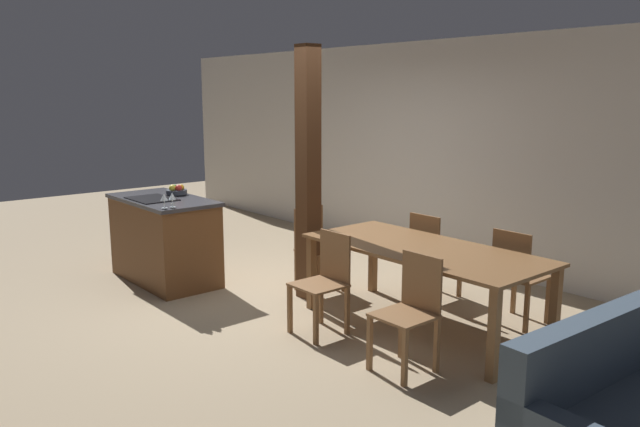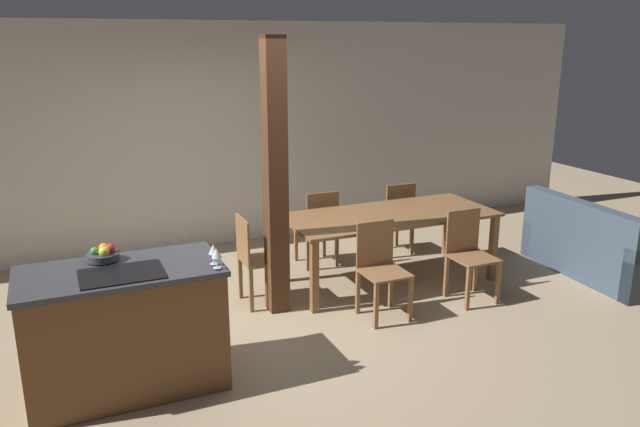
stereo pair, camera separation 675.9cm
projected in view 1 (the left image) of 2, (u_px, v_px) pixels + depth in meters
name	position (u px, v px, depth m)	size (l,w,h in m)	color
ground_plane	(267.00, 298.00, 6.39)	(16.00, 16.00, 0.00)	#9E896B
wall_back	(434.00, 152.00, 7.75)	(11.20, 0.08, 2.70)	silver
kitchen_island	(164.00, 239.00, 6.92)	(1.41, 0.73, 0.95)	brown
fruit_bowl	(177.00, 190.00, 7.02)	(0.23, 0.23, 0.11)	#383D47
wine_glass_near	(164.00, 197.00, 6.15)	(0.07, 0.07, 0.15)	silver
wine_glass_middle	(172.00, 196.00, 6.21)	(0.07, 0.07, 0.15)	silver
dining_table	(423.00, 256.00, 5.46)	(2.19, 0.97, 0.74)	brown
dining_chair_near_left	(325.00, 280.00, 5.42)	(0.40, 0.40, 0.88)	brown
dining_chair_near_right	(410.00, 310.00, 4.68)	(0.40, 0.40, 0.88)	brown
dining_chair_far_left	(431.00, 253.00, 6.32)	(0.40, 0.40, 0.88)	brown
dining_chair_far_right	(517.00, 275.00, 5.58)	(0.40, 0.40, 0.88)	brown
dining_chair_head_end	(316.00, 247.00, 6.60)	(0.40, 0.40, 0.88)	brown
timber_post	(308.00, 175.00, 6.20)	(0.19, 0.19, 2.53)	#4C2D19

